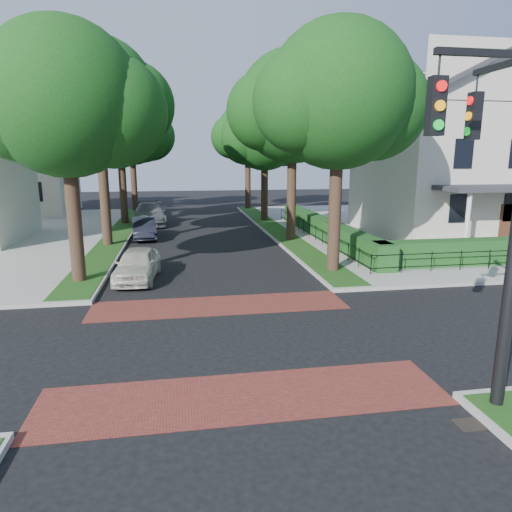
# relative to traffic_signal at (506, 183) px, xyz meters

# --- Properties ---
(ground) EXTENTS (120.00, 120.00, 0.00)m
(ground) POSITION_rel_traffic_signal_xyz_m (-4.89, 4.41, -4.71)
(ground) COLOR black
(ground) RESTS_ON ground
(sidewalk_ne) EXTENTS (30.00, 30.00, 0.15)m
(sidewalk_ne) POSITION_rel_traffic_signal_xyz_m (14.61, 23.41, -4.63)
(sidewalk_ne) COLOR gray
(sidewalk_ne) RESTS_ON ground
(crosswalk_far) EXTENTS (9.00, 2.20, 0.01)m
(crosswalk_far) POSITION_rel_traffic_signal_xyz_m (-4.89, 7.61, -4.70)
(crosswalk_far) COLOR maroon
(crosswalk_far) RESTS_ON ground
(crosswalk_near) EXTENTS (9.00, 2.20, 0.01)m
(crosswalk_near) POSITION_rel_traffic_signal_xyz_m (-4.89, 1.21, -4.70)
(crosswalk_near) COLOR maroon
(crosswalk_near) RESTS_ON ground
(storm_drain) EXTENTS (0.65, 0.45, 0.01)m
(storm_drain) POSITION_rel_traffic_signal_xyz_m (-0.59, -0.59, -4.70)
(storm_drain) COLOR black
(storm_drain) RESTS_ON ground
(grass_strip_ne) EXTENTS (1.60, 29.80, 0.02)m
(grass_strip_ne) POSITION_rel_traffic_signal_xyz_m (0.51, 23.51, -4.55)
(grass_strip_ne) COLOR #164313
(grass_strip_ne) RESTS_ON sidewalk_ne
(grass_strip_nw) EXTENTS (1.60, 29.80, 0.02)m
(grass_strip_nw) POSITION_rel_traffic_signal_xyz_m (-10.29, 23.51, -4.55)
(grass_strip_nw) COLOR #164313
(grass_strip_nw) RESTS_ON sidewalk_nw
(tree_right_near) EXTENTS (7.75, 6.67, 10.66)m
(tree_right_near) POSITION_rel_traffic_signal_xyz_m (0.72, 11.65, 2.92)
(tree_right_near) COLOR black
(tree_right_near) RESTS_ON sidewalk_ne
(tree_right_mid) EXTENTS (8.25, 7.09, 11.22)m
(tree_right_mid) POSITION_rel_traffic_signal_xyz_m (0.72, 19.66, 3.28)
(tree_right_mid) COLOR black
(tree_right_mid) RESTS_ON sidewalk_ne
(tree_right_far) EXTENTS (7.25, 6.23, 9.74)m
(tree_right_far) POSITION_rel_traffic_signal_xyz_m (0.71, 28.64, 2.20)
(tree_right_far) COLOR black
(tree_right_far) RESTS_ON sidewalk_ne
(tree_right_back) EXTENTS (7.50, 6.45, 10.20)m
(tree_right_back) POSITION_rel_traffic_signal_xyz_m (0.72, 37.64, 2.56)
(tree_right_back) COLOR black
(tree_right_back) RESTS_ON sidewalk_ne
(tree_left_near) EXTENTS (7.50, 6.45, 10.20)m
(tree_left_near) POSITION_rel_traffic_signal_xyz_m (-10.28, 11.64, 2.56)
(tree_left_near) COLOR black
(tree_left_near) RESTS_ON sidewalk_nw
(tree_left_mid) EXTENTS (8.00, 6.88, 11.48)m
(tree_left_mid) POSITION_rel_traffic_signal_xyz_m (-10.28, 19.66, 3.64)
(tree_left_mid) COLOR black
(tree_left_mid) RESTS_ON sidewalk_nw
(tree_left_far) EXTENTS (7.00, 6.02, 9.86)m
(tree_left_far) POSITION_rel_traffic_signal_xyz_m (-10.29, 28.63, 2.41)
(tree_left_far) COLOR black
(tree_left_far) RESTS_ON sidewalk_nw
(tree_left_back) EXTENTS (7.75, 6.66, 10.44)m
(tree_left_back) POSITION_rel_traffic_signal_xyz_m (-10.28, 37.65, 2.70)
(tree_left_back) COLOR black
(tree_left_back) RESTS_ON sidewalk_nw
(hedge_main_road) EXTENTS (1.00, 18.00, 1.20)m
(hedge_main_road) POSITION_rel_traffic_signal_xyz_m (2.81, 19.41, -3.96)
(hedge_main_road) COLOR #1A4718
(hedge_main_road) RESTS_ON sidewalk_ne
(fence_main_road) EXTENTS (0.06, 18.00, 0.90)m
(fence_main_road) POSITION_rel_traffic_signal_xyz_m (2.01, 19.41, -4.11)
(fence_main_road) COLOR black
(fence_main_road) RESTS_ON sidewalk_ne
(house_victorian) EXTENTS (13.00, 13.05, 12.48)m
(house_victorian) POSITION_rel_traffic_signal_xyz_m (12.62, 20.33, 1.31)
(house_victorian) COLOR beige
(house_victorian) RESTS_ON sidewalk_ne
(house_left_far) EXTENTS (10.00, 9.00, 10.14)m
(house_left_far) POSITION_rel_traffic_signal_xyz_m (-20.38, 36.41, 0.33)
(house_left_far) COLOR beige
(house_left_far) RESTS_ON sidewalk_nw
(traffic_signal) EXTENTS (2.17, 2.00, 8.00)m
(traffic_signal) POSITION_rel_traffic_signal_xyz_m (0.00, 0.00, 0.00)
(traffic_signal) COLOR black
(traffic_signal) RESTS_ON sidewalk_se
(parked_car_front) EXTENTS (2.00, 4.20, 1.38)m
(parked_car_front) POSITION_rel_traffic_signal_xyz_m (-8.04, 11.64, -4.02)
(parked_car_front) COLOR beige
(parked_car_front) RESTS_ON ground
(parked_car_middle) EXTENTS (1.87, 4.20, 1.34)m
(parked_car_middle) POSITION_rel_traffic_signal_xyz_m (-8.49, 21.94, -4.04)
(parked_car_middle) COLOR black
(parked_car_middle) RESTS_ON ground
(parked_car_rear) EXTENTS (2.82, 5.91, 1.66)m
(parked_car_rear) POSITION_rel_traffic_signal_xyz_m (-8.49, 28.20, -3.88)
(parked_car_rear) COLOR slate
(parked_car_rear) RESTS_ON ground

